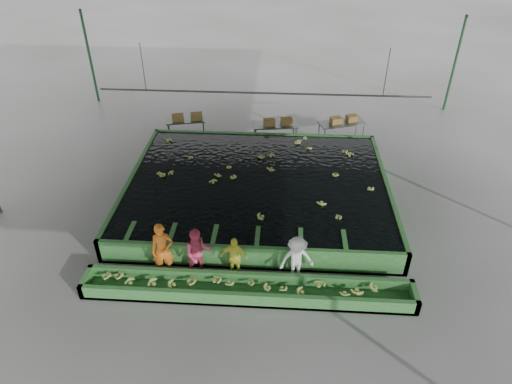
# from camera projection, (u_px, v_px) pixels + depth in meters

# --- Properties ---
(ground) EXTENTS (80.00, 80.00, 0.00)m
(ground) POSITION_uv_depth(u_px,v_px,m) (255.00, 222.00, 16.78)
(ground) COLOR slate
(ground) RESTS_ON ground
(shed_roof) EXTENTS (20.00, 22.00, 0.04)m
(shed_roof) POSITION_uv_depth(u_px,v_px,m) (255.00, 93.00, 13.97)
(shed_roof) COLOR gray
(shed_roof) RESTS_ON shed_posts
(shed_posts) EXTENTS (20.00, 22.00, 5.00)m
(shed_posts) POSITION_uv_depth(u_px,v_px,m) (255.00, 164.00, 15.37)
(shed_posts) COLOR #26542F
(shed_posts) RESTS_ON ground
(flotation_tank) EXTENTS (10.00, 8.00, 0.90)m
(flotation_tank) POSITION_uv_depth(u_px,v_px,m) (258.00, 189.00, 17.77)
(flotation_tank) COLOR #337233
(flotation_tank) RESTS_ON ground
(tank_water) EXTENTS (9.70, 7.70, 0.00)m
(tank_water) POSITION_uv_depth(u_px,v_px,m) (258.00, 181.00, 17.54)
(tank_water) COLOR black
(tank_water) RESTS_ON flotation_tank
(sorting_trough) EXTENTS (10.00, 1.00, 0.50)m
(sorting_trough) POSITION_uv_depth(u_px,v_px,m) (247.00, 289.00, 13.67)
(sorting_trough) COLOR #337233
(sorting_trough) RESTS_ON ground
(cableway_rail) EXTENTS (0.08, 0.08, 14.00)m
(cableway_rail) POSITION_uv_depth(u_px,v_px,m) (263.00, 93.00, 19.22)
(cableway_rail) COLOR #59605B
(cableway_rail) RESTS_ON shed_roof
(rail_hanger_left) EXTENTS (0.04, 0.04, 2.00)m
(rail_hanger_left) POSITION_uv_depth(u_px,v_px,m) (143.00, 67.00, 18.92)
(rail_hanger_left) COLOR #59605B
(rail_hanger_left) RESTS_ON shed_roof
(rail_hanger_right) EXTENTS (0.04, 0.04, 2.00)m
(rail_hanger_right) POSITION_uv_depth(u_px,v_px,m) (387.00, 73.00, 18.39)
(rail_hanger_right) COLOR #59605B
(rail_hanger_right) RESTS_ON shed_roof
(worker_a) EXTENTS (0.78, 0.61, 1.89)m
(worker_a) POSITION_uv_depth(u_px,v_px,m) (163.00, 250.00, 14.08)
(worker_a) COLOR orange
(worker_a) RESTS_ON ground
(worker_b) EXTENTS (1.02, 0.90, 1.76)m
(worker_b) POSITION_uv_depth(u_px,v_px,m) (198.00, 253.00, 14.06)
(worker_b) COLOR #CB3D5C
(worker_b) RESTS_ON ground
(worker_c) EXTENTS (0.91, 0.43, 1.52)m
(worker_c) POSITION_uv_depth(u_px,v_px,m) (234.00, 258.00, 14.07)
(worker_c) COLOR yellow
(worker_c) RESTS_ON ground
(worker_d) EXTENTS (1.15, 0.80, 1.63)m
(worker_d) POSITION_uv_depth(u_px,v_px,m) (297.00, 259.00, 13.93)
(worker_d) COLOR white
(worker_d) RESTS_ON ground
(packing_table_left) EXTENTS (1.98, 1.13, 0.85)m
(packing_table_left) POSITION_uv_depth(u_px,v_px,m) (186.00, 128.00, 22.28)
(packing_table_left) COLOR #59605B
(packing_table_left) RESTS_ON ground
(packing_table_mid) EXTENTS (2.19, 1.12, 0.95)m
(packing_table_mid) POSITION_uv_depth(u_px,v_px,m) (275.00, 134.00, 21.65)
(packing_table_mid) COLOR #59605B
(packing_table_mid) RESTS_ON ground
(packing_table_right) EXTENTS (2.32, 1.46, 0.98)m
(packing_table_right) POSITION_uv_depth(u_px,v_px,m) (341.00, 132.00, 21.78)
(packing_table_right) COLOR #59605B
(packing_table_right) RESTS_ON ground
(box_stack_left) EXTENTS (1.50, 0.73, 0.31)m
(box_stack_left) POSITION_uv_depth(u_px,v_px,m) (187.00, 120.00, 22.04)
(box_stack_left) COLOR olive
(box_stack_left) RESTS_ON packing_table_left
(box_stack_mid) EXTENTS (1.40, 0.65, 0.29)m
(box_stack_mid) POSITION_uv_depth(u_px,v_px,m) (278.00, 124.00, 21.38)
(box_stack_mid) COLOR olive
(box_stack_mid) RESTS_ON packing_table_mid
(box_stack_right) EXTENTS (1.39, 0.84, 0.29)m
(box_stack_right) POSITION_uv_depth(u_px,v_px,m) (344.00, 122.00, 21.53)
(box_stack_right) COLOR olive
(box_stack_right) RESTS_ON packing_table_right
(floating_bananas) EXTENTS (9.42, 6.42, 0.13)m
(floating_bananas) POSITION_uv_depth(u_px,v_px,m) (259.00, 170.00, 18.20)
(floating_bananas) COLOR #95B04A
(floating_bananas) RESTS_ON tank_water
(trough_bananas) EXTENTS (9.61, 0.64, 0.13)m
(trough_bananas) POSITION_uv_depth(u_px,v_px,m) (247.00, 286.00, 13.58)
(trough_bananas) COLOR #95B04A
(trough_bananas) RESTS_ON sorting_trough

